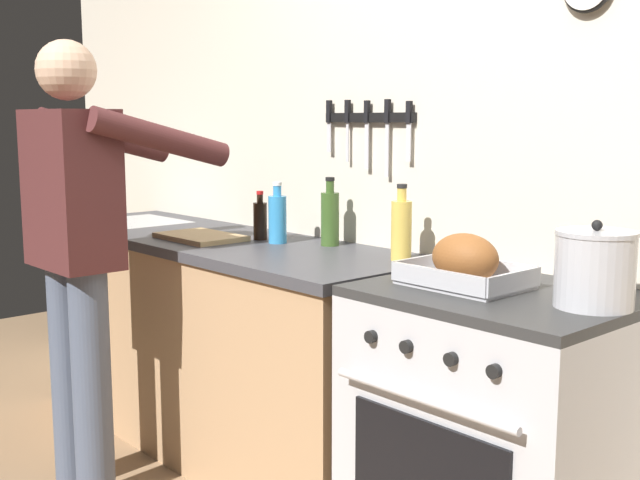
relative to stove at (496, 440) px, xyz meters
The scene contains 11 objects.
wall_back 0.95m from the stove, 121.32° to the left, with size 6.00×0.13×2.60m.
counter_block 1.43m from the stove, behind, with size 2.03×0.65×0.90m.
stove is the anchor object (origin of this frame).
person_cook 1.59m from the stove, 155.64° to the right, with size 0.51×0.63×1.66m.
roasting_pan 0.53m from the stove, 163.99° to the right, with size 0.35×0.26×0.16m.
stock_pot 0.62m from the stove, ahead, with size 0.21×0.21×0.23m.
cutting_board 1.49m from the stove, behind, with size 0.36×0.24×0.02m, color tan.
bottle_olive_oil 1.11m from the stove, 168.23° to the left, with size 0.07×0.07×0.27m.
bottle_cooking_oil 0.79m from the stove, 163.51° to the left, with size 0.07×0.07×0.27m.
bottle_soy_sauce 1.35m from the stove, behind, with size 0.06×0.06×0.20m.
bottle_dish_soap 1.25m from the stove, behind, with size 0.07×0.07×0.24m.
Camera 1 is at (1.53, -0.89, 1.39)m, focal length 44.80 mm.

